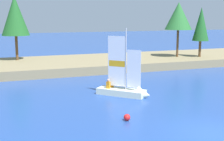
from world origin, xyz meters
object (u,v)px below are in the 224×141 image
Objects in this scene: shoreline_tree_left at (15,16)px; sailboat at (128,90)px; shoreline_tree_midleft at (179,16)px; shoreline_tree_centre at (201,24)px; channel_buoy at (127,117)px.

sailboat is (6.99, -16.44, -5.55)m from shoreline_tree_left.
shoreline_tree_midleft reaches higher than sailboat.
channel_buoy is (-16.94, -16.91, -4.74)m from shoreline_tree_centre.
shoreline_tree_centre is at bearing -19.35° from shoreline_tree_midleft.
shoreline_tree_midleft is 1.10× the size of shoreline_tree_centre.
channel_buoy is at bearing -67.22° from sailboat.
channel_buoy is at bearing -135.04° from shoreline_tree_centre.
shoreline_tree_left is 1.09× the size of shoreline_tree_midleft.
shoreline_tree_left is 22.21m from shoreline_tree_centre.
shoreline_tree_centre is (21.67, -4.74, -1.05)m from shoreline_tree_left.
shoreline_tree_left reaches higher than shoreline_tree_midleft.
sailboat is (-12.02, -12.63, -5.49)m from shoreline_tree_midleft.
shoreline_tree_centre is at bearing 44.96° from channel_buoy.
channel_buoy is (-14.28, -17.85, -5.74)m from shoreline_tree_midleft.
shoreline_tree_midleft is (19.01, -3.81, -0.05)m from shoreline_tree_left.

